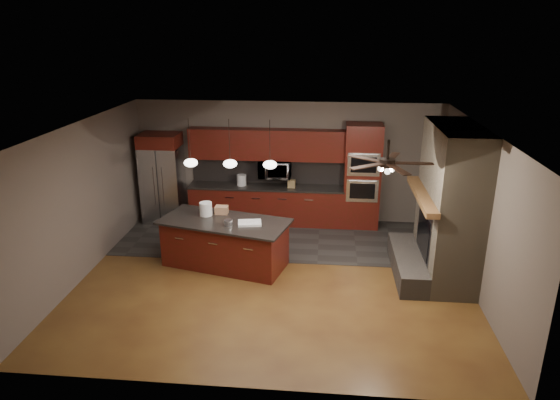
# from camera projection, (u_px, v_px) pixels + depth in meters

# --- Properties ---
(ground) EXTENTS (7.00, 7.00, 0.00)m
(ground) POSITION_uv_depth(u_px,v_px,m) (274.00, 277.00, 9.22)
(ground) COLOR brown
(ground) RESTS_ON ground
(ceiling) EXTENTS (7.00, 6.00, 0.02)m
(ceiling) POSITION_uv_depth(u_px,v_px,m) (274.00, 127.00, 8.29)
(ceiling) COLOR white
(ceiling) RESTS_ON back_wall
(back_wall) EXTENTS (7.00, 0.02, 2.80)m
(back_wall) POSITION_uv_depth(u_px,v_px,m) (288.00, 162.00, 11.57)
(back_wall) COLOR #63584F
(back_wall) RESTS_ON ground
(right_wall) EXTENTS (0.02, 6.00, 2.80)m
(right_wall) POSITION_uv_depth(u_px,v_px,m) (479.00, 213.00, 8.44)
(right_wall) COLOR #63584F
(right_wall) RESTS_ON ground
(left_wall) EXTENTS (0.02, 6.00, 2.80)m
(left_wall) POSITION_uv_depth(u_px,v_px,m) (83.00, 200.00, 9.06)
(left_wall) COLOR #63584F
(left_wall) RESTS_ON ground
(slate_tile_patch) EXTENTS (7.00, 2.40, 0.01)m
(slate_tile_patch) POSITION_uv_depth(u_px,v_px,m) (283.00, 238.00, 10.90)
(slate_tile_patch) COLOR #2F2D2A
(slate_tile_patch) RESTS_ON ground
(fireplace_column) EXTENTS (1.30, 2.10, 2.80)m
(fireplace_column) POSITION_uv_depth(u_px,v_px,m) (446.00, 210.00, 8.89)
(fireplace_column) COLOR #736752
(fireplace_column) RESTS_ON ground
(back_cabinetry) EXTENTS (3.59, 0.64, 2.20)m
(back_cabinetry) POSITION_uv_depth(u_px,v_px,m) (266.00, 186.00, 11.54)
(back_cabinetry) COLOR #5D1311
(back_cabinetry) RESTS_ON ground
(oven_tower) EXTENTS (0.80, 0.63, 2.38)m
(oven_tower) POSITION_uv_depth(u_px,v_px,m) (362.00, 177.00, 11.20)
(oven_tower) COLOR #5D1311
(oven_tower) RESTS_ON ground
(microwave) EXTENTS (0.73, 0.41, 0.50)m
(microwave) POSITION_uv_depth(u_px,v_px,m) (275.00, 169.00, 11.39)
(microwave) COLOR silver
(microwave) RESTS_ON back_cabinetry
(refrigerator) EXTENTS (0.90, 0.75, 2.09)m
(refrigerator) POSITION_uv_depth(u_px,v_px,m) (163.00, 178.00, 11.59)
(refrigerator) COLOR silver
(refrigerator) RESTS_ON ground
(kitchen_island) EXTENTS (2.62, 1.67, 0.92)m
(kitchen_island) POSITION_uv_depth(u_px,v_px,m) (225.00, 243.00, 9.56)
(kitchen_island) COLOR #5D1311
(kitchen_island) RESTS_ON ground
(white_bucket) EXTENTS (0.32, 0.32, 0.26)m
(white_bucket) POSITION_uv_depth(u_px,v_px,m) (206.00, 209.00, 9.63)
(white_bucket) COLOR white
(white_bucket) RESTS_ON kitchen_island
(paint_can) EXTENTS (0.21, 0.21, 0.11)m
(paint_can) POSITION_uv_depth(u_px,v_px,m) (228.00, 223.00, 9.16)
(paint_can) COLOR #B3B3B8
(paint_can) RESTS_ON kitchen_island
(paint_tray) EXTENTS (0.47, 0.37, 0.04)m
(paint_tray) POSITION_uv_depth(u_px,v_px,m) (250.00, 223.00, 9.24)
(paint_tray) COLOR white
(paint_tray) RESTS_ON kitchen_island
(cardboard_box) EXTENTS (0.25, 0.18, 0.15)m
(cardboard_box) POSITION_uv_depth(u_px,v_px,m) (222.00, 210.00, 9.73)
(cardboard_box) COLOR #AD7B59
(cardboard_box) RESTS_ON kitchen_island
(counter_bucket) EXTENTS (0.29, 0.29, 0.25)m
(counter_bucket) POSITION_uv_depth(u_px,v_px,m) (242.00, 180.00, 11.51)
(counter_bucket) COLOR white
(counter_bucket) RESTS_ON back_cabinetry
(counter_box) EXTENTS (0.17, 0.14, 0.18)m
(counter_box) POSITION_uv_depth(u_px,v_px,m) (292.00, 184.00, 11.37)
(counter_box) COLOR #967A4D
(counter_box) RESTS_ON back_cabinetry
(pendant_left) EXTENTS (0.26, 0.26, 0.92)m
(pendant_left) POSITION_uv_depth(u_px,v_px,m) (191.00, 163.00, 9.37)
(pendant_left) COLOR black
(pendant_left) RESTS_ON ceiling
(pendant_center) EXTENTS (0.26, 0.26, 0.92)m
(pendant_center) POSITION_uv_depth(u_px,v_px,m) (230.00, 163.00, 9.30)
(pendant_center) COLOR black
(pendant_center) RESTS_ON ceiling
(pendant_right) EXTENTS (0.26, 0.26, 0.92)m
(pendant_right) POSITION_uv_depth(u_px,v_px,m) (270.00, 164.00, 9.24)
(pendant_right) COLOR black
(pendant_right) RESTS_ON ceiling
(ceiling_fan) EXTENTS (1.27, 1.33, 0.41)m
(ceiling_fan) POSITION_uv_depth(u_px,v_px,m) (387.00, 162.00, 7.49)
(ceiling_fan) COLOR black
(ceiling_fan) RESTS_ON ceiling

